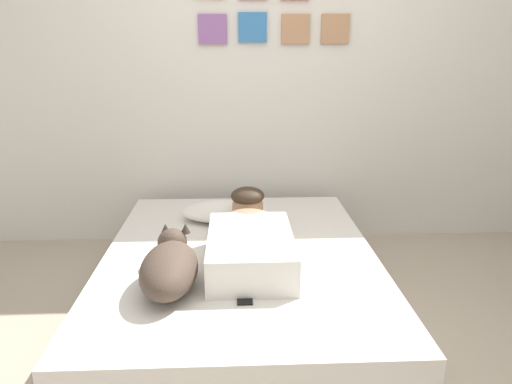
{
  "coord_description": "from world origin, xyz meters",
  "views": [
    {
      "loc": [
        -0.28,
        -1.85,
        1.43
      ],
      "look_at": [
        -0.16,
        0.78,
        0.61
      ],
      "focal_mm": 32.9,
      "sensor_mm": 36.0,
      "label": 1
    }
  ],
  "objects_px": {
    "pillow": "(223,211)",
    "dog": "(170,266)",
    "person_lying": "(250,237)",
    "coffee_cup": "(267,225)",
    "bed": "(240,282)",
    "cell_phone": "(245,297)"
  },
  "relations": [
    {
      "from": "pillow",
      "to": "dog",
      "type": "height_order",
      "value": "dog"
    },
    {
      "from": "person_lying",
      "to": "coffee_cup",
      "type": "height_order",
      "value": "person_lying"
    },
    {
      "from": "bed",
      "to": "pillow",
      "type": "distance_m",
      "value": 0.57
    },
    {
      "from": "bed",
      "to": "person_lying",
      "type": "bearing_deg",
      "value": -41.12
    },
    {
      "from": "pillow",
      "to": "coffee_cup",
      "type": "distance_m",
      "value": 0.34
    },
    {
      "from": "cell_phone",
      "to": "pillow",
      "type": "bearing_deg",
      "value": 96.84
    },
    {
      "from": "dog",
      "to": "cell_phone",
      "type": "height_order",
      "value": "dog"
    },
    {
      "from": "coffee_cup",
      "to": "cell_phone",
      "type": "xyz_separation_m",
      "value": [
        -0.15,
        -0.78,
        -0.03
      ]
    },
    {
      "from": "dog",
      "to": "coffee_cup",
      "type": "bearing_deg",
      "value": 52.98
    },
    {
      "from": "pillow",
      "to": "person_lying",
      "type": "bearing_deg",
      "value": -74.39
    },
    {
      "from": "dog",
      "to": "coffee_cup",
      "type": "height_order",
      "value": "dog"
    },
    {
      "from": "pillow",
      "to": "cell_phone",
      "type": "distance_m",
      "value": 1.0
    },
    {
      "from": "bed",
      "to": "pillow",
      "type": "relative_size",
      "value": 3.76
    },
    {
      "from": "dog",
      "to": "coffee_cup",
      "type": "distance_m",
      "value": 0.82
    },
    {
      "from": "bed",
      "to": "dog",
      "type": "xyz_separation_m",
      "value": [
        -0.33,
        -0.36,
        0.29
      ]
    },
    {
      "from": "pillow",
      "to": "dog",
      "type": "distance_m",
      "value": 0.9
    },
    {
      "from": "pillow",
      "to": "coffee_cup",
      "type": "relative_size",
      "value": 4.16
    },
    {
      "from": "coffee_cup",
      "to": "cell_phone",
      "type": "bearing_deg",
      "value": -101.06
    },
    {
      "from": "person_lying",
      "to": "cell_phone",
      "type": "relative_size",
      "value": 6.57
    },
    {
      "from": "bed",
      "to": "dog",
      "type": "relative_size",
      "value": 3.4
    },
    {
      "from": "person_lying",
      "to": "dog",
      "type": "xyz_separation_m",
      "value": [
        -0.38,
        -0.31,
        -0.0
      ]
    },
    {
      "from": "bed",
      "to": "coffee_cup",
      "type": "relative_size",
      "value": 15.65
    }
  ]
}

